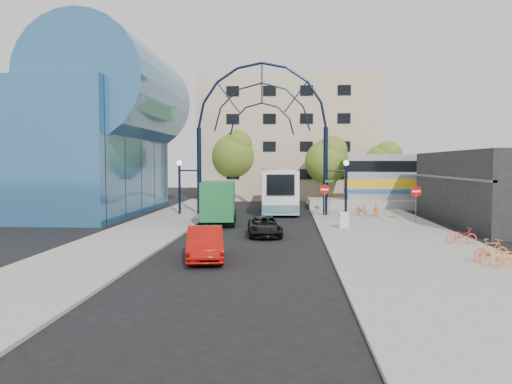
# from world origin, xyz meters

# --- Properties ---
(ground) EXTENTS (120.00, 120.00, 0.00)m
(ground) POSITION_xyz_m (0.00, 0.00, 0.00)
(ground) COLOR black
(ground) RESTS_ON ground
(sidewalk_east) EXTENTS (8.00, 56.00, 0.12)m
(sidewalk_east) POSITION_xyz_m (8.00, 4.00, 0.06)
(sidewalk_east) COLOR gray
(sidewalk_east) RESTS_ON ground
(plaza_west) EXTENTS (5.00, 50.00, 0.12)m
(plaza_west) POSITION_xyz_m (-6.50, 6.00, 0.06)
(plaza_west) COLOR gray
(plaza_west) RESTS_ON ground
(gateway_arch) EXTENTS (13.64, 0.44, 12.10)m
(gateway_arch) POSITION_xyz_m (0.00, 14.00, 8.56)
(gateway_arch) COLOR black
(gateway_arch) RESTS_ON ground
(stop_sign) EXTENTS (0.80, 0.07, 2.50)m
(stop_sign) POSITION_xyz_m (4.80, 12.00, 1.99)
(stop_sign) COLOR slate
(stop_sign) RESTS_ON sidewalk_east
(do_not_enter_sign) EXTENTS (0.76, 0.07, 2.48)m
(do_not_enter_sign) POSITION_xyz_m (11.00, 10.00, 1.98)
(do_not_enter_sign) COLOR slate
(do_not_enter_sign) RESTS_ON sidewalk_east
(street_name_sign) EXTENTS (0.70, 0.70, 2.80)m
(street_name_sign) POSITION_xyz_m (5.20, 12.60, 2.13)
(street_name_sign) COLOR slate
(street_name_sign) RESTS_ON sidewalk_east
(sandwich_board) EXTENTS (0.55, 0.61, 0.99)m
(sandwich_board) POSITION_xyz_m (5.60, 5.98, 0.74)
(sandwich_board) COLOR white
(sandwich_board) RESTS_ON sidewalk_east
(transit_hall) EXTENTS (16.50, 18.00, 14.50)m
(transit_hall) POSITION_xyz_m (-15.30, 15.00, 6.70)
(transit_hall) COLOR #306394
(transit_hall) RESTS_ON ground
(commercial_block_east) EXTENTS (6.00, 16.00, 5.00)m
(commercial_block_east) POSITION_xyz_m (16.00, 10.00, 2.50)
(commercial_block_east) COLOR black
(commercial_block_east) RESTS_ON ground
(apartment_block) EXTENTS (20.00, 12.10, 14.00)m
(apartment_block) POSITION_xyz_m (2.00, 34.97, 7.00)
(apartment_block) COLOR #CBB58D
(apartment_block) RESTS_ON ground
(train_platform) EXTENTS (32.00, 5.00, 0.80)m
(train_platform) POSITION_xyz_m (20.00, 22.00, 0.40)
(train_platform) COLOR gray
(train_platform) RESTS_ON ground
(train_car) EXTENTS (25.10, 3.05, 4.20)m
(train_car) POSITION_xyz_m (20.00, 22.00, 2.90)
(train_car) COLOR #B7B7BC
(train_car) RESTS_ON train_platform
(tree_north_a) EXTENTS (4.48, 4.48, 7.00)m
(tree_north_a) POSITION_xyz_m (6.12, 25.93, 4.61)
(tree_north_a) COLOR #382314
(tree_north_a) RESTS_ON ground
(tree_north_b) EXTENTS (5.12, 5.12, 8.00)m
(tree_north_b) POSITION_xyz_m (-3.88, 29.93, 5.27)
(tree_north_b) COLOR #382314
(tree_north_b) RESTS_ON ground
(tree_north_c) EXTENTS (4.16, 4.16, 6.50)m
(tree_north_c) POSITION_xyz_m (12.12, 27.93, 4.28)
(tree_north_c) COLOR #382314
(tree_north_c) RESTS_ON ground
(city_bus) EXTENTS (3.41, 13.07, 3.56)m
(city_bus) POSITION_xyz_m (1.30, 18.77, 1.86)
(city_bus) COLOR white
(city_bus) RESTS_ON ground
(green_truck) EXTENTS (2.65, 5.99, 2.94)m
(green_truck) POSITION_xyz_m (-2.64, 8.41, 1.47)
(green_truck) COLOR black
(green_truck) RESTS_ON ground
(black_suv) EXTENTS (2.29, 4.22, 1.13)m
(black_suv) POSITION_xyz_m (0.77, 3.00, 0.56)
(black_suv) COLOR black
(black_suv) RESTS_ON ground
(red_sedan) EXTENTS (2.22, 4.52, 1.43)m
(red_sedan) POSITION_xyz_m (-1.45, -4.16, 0.71)
(red_sedan) COLOR #A60F0A
(red_sedan) RESTS_ON ground
(bike_near_a) EXTENTS (1.17, 1.89, 0.94)m
(bike_near_a) POSITION_xyz_m (7.76, 13.52, 0.59)
(bike_near_a) COLOR #F25130
(bike_near_a) RESTS_ON sidewalk_east
(bike_near_b) EXTENTS (0.53, 1.83, 1.10)m
(bike_near_b) POSITION_xyz_m (8.79, 12.99, 0.67)
(bike_near_b) COLOR orange
(bike_near_b) RESTS_ON sidewalk_east
(bike_far_a) EXTENTS (1.56, 0.63, 0.80)m
(bike_far_a) POSITION_xyz_m (10.88, 0.34, 0.52)
(bike_far_a) COLOR red
(bike_far_a) RESTS_ON sidewalk_east
(bike_far_b) EXTENTS (1.68, 0.88, 0.97)m
(bike_far_b) POSITION_xyz_m (10.44, -4.50, 0.61)
(bike_far_b) COLOR #CE5A29
(bike_far_b) RESTS_ON sidewalk_east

